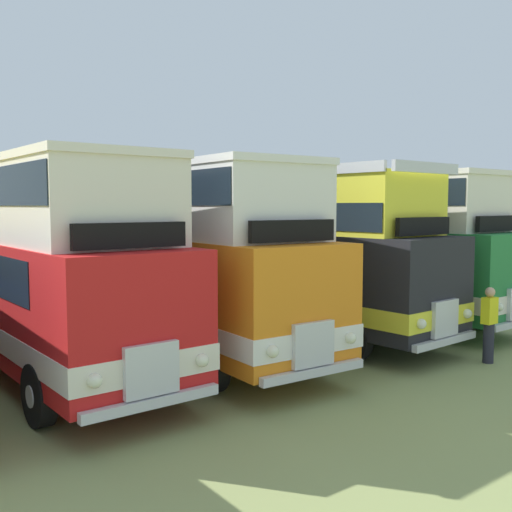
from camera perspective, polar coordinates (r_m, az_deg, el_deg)
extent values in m
plane|color=#8C9956|center=(14.36, -20.39, -9.80)|extent=(200.00, 200.00, 0.00)
cube|color=red|center=(14.02, -20.58, -3.07)|extent=(2.67, 10.77, 2.30)
cube|color=silver|center=(14.11, -20.51, -5.49)|extent=(2.71, 10.81, 0.44)
cube|color=#19232D|center=(14.34, -21.14, -0.51)|extent=(2.66, 8.37, 0.76)
cube|color=#19232D|center=(9.06, -10.46, -2.90)|extent=(2.20, 0.14, 0.90)
cube|color=silver|center=(9.22, -10.01, -10.70)|extent=(0.90, 0.13, 0.80)
cube|color=silver|center=(9.34, -9.87, -13.70)|extent=(2.30, 0.18, 0.16)
sphere|color=#EAEACC|center=(9.65, -5.19, -9.94)|extent=(0.22, 0.22, 0.22)
sphere|color=#EAEACC|center=(8.84, -15.23, -11.49)|extent=(0.22, 0.22, 0.22)
cube|color=silver|center=(14.14, -21.12, 4.70)|extent=(2.56, 9.87, 1.50)
cube|color=silver|center=(14.16, -21.22, 8.02)|extent=(2.62, 9.97, 0.14)
cube|color=#19232D|center=(14.14, -21.16, 5.92)|extent=(2.60, 9.77, 0.68)
cube|color=black|center=(9.43, -11.91, 1.95)|extent=(1.90, 0.15, 0.40)
cylinder|color=black|center=(11.30, -8.76, -10.81)|extent=(0.30, 1.04, 1.04)
cylinder|color=silver|center=(11.37, -8.09, -10.70)|extent=(0.03, 0.36, 0.36)
cylinder|color=black|center=(10.42, -20.11, -12.42)|extent=(0.30, 1.04, 1.04)
cylinder|color=silver|center=(10.37, -20.92, -12.52)|extent=(0.03, 0.36, 0.36)
cylinder|color=black|center=(17.91, -20.43, -5.22)|extent=(0.30, 1.04, 1.04)
cylinder|color=silver|center=(17.95, -19.97, -5.18)|extent=(0.03, 0.36, 0.36)
cube|color=orange|center=(15.04, -7.71, -2.28)|extent=(3.00, 10.70, 2.30)
cube|color=white|center=(15.13, -7.68, -4.54)|extent=(3.04, 10.74, 0.44)
cube|color=#19232D|center=(15.33, -8.41, 0.10)|extent=(2.91, 8.30, 0.76)
cube|color=#19232D|center=(10.59, 5.18, -1.73)|extent=(2.20, 0.20, 0.90)
cube|color=silver|center=(10.72, 5.51, -8.43)|extent=(0.90, 0.16, 0.80)
cube|color=silver|center=(10.82, 5.59, -11.04)|extent=(2.30, 0.25, 0.16)
sphere|color=#EAEACC|center=(11.30, 9.07, -7.78)|extent=(0.22, 0.22, 0.22)
sphere|color=#EAEACC|center=(10.17, 1.61, -9.14)|extent=(0.22, 0.22, 0.22)
cube|color=white|center=(15.15, -8.22, 4.97)|extent=(2.86, 9.80, 1.50)
cube|color=white|center=(15.17, -8.26, 8.07)|extent=(2.92, 9.90, 0.14)
cube|color=#19232D|center=(15.15, -8.23, 6.10)|extent=(2.89, 9.70, 0.68)
cube|color=black|center=(10.91, 3.56, 2.43)|extent=(1.90, 0.21, 0.40)
cylinder|color=black|center=(12.80, 4.66, -8.89)|extent=(0.33, 1.05, 1.04)
cylinder|color=silver|center=(12.90, 5.19, -8.79)|extent=(0.04, 0.36, 0.36)
cylinder|color=black|center=(11.53, -4.38, -10.44)|extent=(0.33, 1.05, 1.04)
cylinder|color=silver|center=(11.46, -5.03, -10.54)|extent=(0.04, 0.36, 0.36)
cylinder|color=black|center=(18.82, -9.36, -4.49)|extent=(0.33, 1.05, 1.04)
cylinder|color=silver|center=(18.88, -8.95, -4.45)|extent=(0.04, 0.36, 0.36)
cylinder|color=black|center=(17.98, -16.03, -5.06)|extent=(0.33, 1.05, 1.04)
cylinder|color=silver|center=(17.93, -16.49, -5.09)|extent=(0.04, 0.36, 0.36)
cube|color=black|center=(17.30, 1.38, -1.30)|extent=(3.08, 11.52, 2.30)
cube|color=yellow|center=(17.38, 1.38, -3.27)|extent=(3.13, 11.56, 0.44)
cube|color=#19232D|center=(17.55, 0.52, 0.75)|extent=(2.99, 9.13, 0.76)
cube|color=#19232D|center=(13.57, 17.42, -0.48)|extent=(2.20, 0.21, 0.90)
cube|color=silver|center=(13.68, 17.68, -5.73)|extent=(0.90, 0.17, 0.80)
cube|color=silver|center=(13.76, 17.73, -7.79)|extent=(2.30, 0.26, 0.16)
sphere|color=#EAEACC|center=(14.44, 19.62, -5.23)|extent=(0.22, 0.22, 0.22)
sphere|color=#EAEACC|center=(12.93, 15.58, -6.29)|extent=(0.22, 0.22, 0.22)
cube|color=yellow|center=(17.39, 0.85, 5.00)|extent=(2.94, 10.62, 1.50)
cube|color=silver|center=(13.78, 16.08, 8.17)|extent=(2.40, 0.22, 0.24)
cube|color=silver|center=(21.22, -7.68, 7.10)|extent=(2.40, 0.22, 0.24)
cube|color=silver|center=(18.22, 3.72, 7.50)|extent=(0.64, 10.50, 0.24)
cube|color=silver|center=(16.65, -2.29, 7.76)|extent=(0.64, 10.50, 0.24)
cube|color=#19232D|center=(17.39, 0.85, 4.01)|extent=(2.97, 10.52, 0.64)
cube|color=black|center=(13.79, 15.78, 2.77)|extent=(1.90, 0.22, 0.40)
cylinder|color=black|center=(15.62, 14.73, -6.52)|extent=(0.33, 1.05, 1.04)
cylinder|color=silver|center=(15.75, 15.04, -6.44)|extent=(0.04, 0.36, 0.36)
cylinder|color=black|center=(13.84, 9.19, -7.89)|extent=(0.33, 1.05, 1.04)
cylinder|color=silver|center=(13.73, 8.78, -7.99)|extent=(0.04, 0.36, 0.36)
cylinder|color=black|center=(21.18, -3.32, -3.39)|extent=(0.33, 1.05, 1.04)
cylinder|color=silver|center=(21.27, -3.00, -3.35)|extent=(0.04, 0.36, 0.36)
cylinder|color=black|center=(19.90, -8.64, -3.97)|extent=(0.33, 1.05, 1.04)
cylinder|color=silver|center=(19.82, -9.01, -4.01)|extent=(0.04, 0.36, 0.36)
cube|color=#237538|center=(19.68, 8.91, -0.61)|extent=(2.68, 11.47, 2.30)
cube|color=silver|center=(19.75, 8.89, -2.35)|extent=(2.72, 11.52, 0.44)
cube|color=#19232D|center=(19.91, 8.09, 1.19)|extent=(2.67, 9.08, 0.76)
sphere|color=#EAEACC|center=(15.63, 22.30, -4.56)|extent=(0.22, 0.22, 0.22)
cube|color=silver|center=(19.76, 8.45, 4.93)|extent=(2.56, 10.57, 1.50)
cube|color=silver|center=(19.78, 8.48, 7.31)|extent=(2.62, 10.67, 0.14)
cube|color=#19232D|center=(19.77, 8.46, 5.80)|extent=(2.60, 10.47, 0.68)
cube|color=black|center=(16.52, 22.23, 2.91)|extent=(1.90, 0.15, 0.40)
cylinder|color=black|center=(18.29, 20.89, -5.02)|extent=(0.30, 1.04, 1.04)
cylinder|color=silver|center=(18.42, 21.13, -4.96)|extent=(0.03, 0.36, 0.36)
cylinder|color=black|center=(16.39, 16.72, -6.03)|extent=(0.30, 1.04, 1.04)
cylinder|color=silver|center=(16.27, 16.41, -6.11)|extent=(0.03, 0.36, 0.36)
cylinder|color=black|center=(23.39, 3.76, -2.60)|extent=(0.30, 1.04, 1.04)
cylinder|color=silver|center=(23.49, 4.03, -2.57)|extent=(0.03, 0.36, 0.36)
cylinder|color=black|center=(21.94, -0.73, -3.09)|extent=(0.30, 1.04, 1.04)
cylinder|color=silver|center=(21.85, -1.04, -3.13)|extent=(0.03, 0.36, 0.36)
cylinder|color=#23232D|center=(14.57, 21.42, -7.80)|extent=(0.24, 0.24, 0.90)
cube|color=yellow|center=(14.43, 21.52, -4.89)|extent=(0.36, 0.22, 0.60)
sphere|color=tan|center=(14.36, 21.57, -3.24)|extent=(0.22, 0.22, 0.22)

